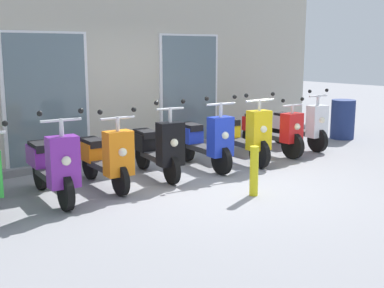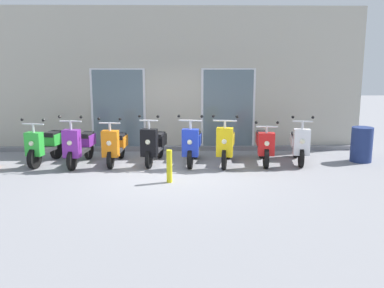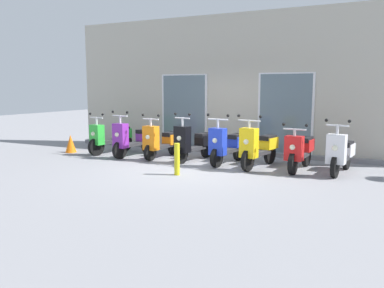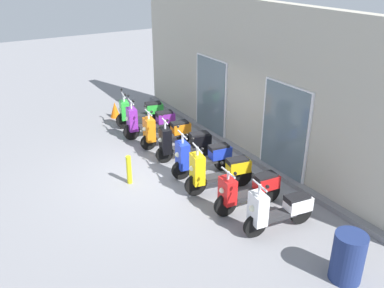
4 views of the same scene
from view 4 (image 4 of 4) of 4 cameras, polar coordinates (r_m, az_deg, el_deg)
The scene contains 13 objects.
ground_plane at distance 10.20m, azimuth -4.41°, elevation -4.27°, with size 40.00×40.00×0.00m, color gray.
storefront_facade at distance 10.83m, azimuth 8.01°, elevation 8.32°, with size 10.60×0.50×3.97m.
scooter_green at distance 12.99m, azimuth -7.14°, elevation 4.37°, with size 0.70×1.56×1.20m.
scooter_purple at distance 12.17m, azimuth -5.97°, elevation 3.16°, with size 0.61×1.63×1.29m.
scooter_orange at distance 11.50m, azimuth -3.72°, elevation 1.83°, with size 0.57×1.52×1.22m.
scooter_black at distance 10.73m, azimuth -1.28°, elevation 0.23°, with size 0.63×1.54×1.28m.
scooter_blue at distance 9.97m, azimuth 1.30°, elevation -1.78°, with size 0.63×1.60×1.28m.
scooter_yellow at distance 9.31m, azimuth 3.54°, elevation -3.72°, with size 0.69×1.64×1.29m.
scooter_red at distance 8.74m, azimuth 7.72°, elevation -6.27°, with size 0.57×1.60×1.13m.
scooter_white at distance 8.20m, azimuth 11.77°, elevation -8.81°, with size 0.57×1.54×1.24m.
traffic_cone at distance 13.93m, azimuth -10.57°, elevation 4.67°, with size 0.32×0.32×0.52m, color orange.
curb_bollard at distance 9.78m, azimuth -8.67°, elevation -3.53°, with size 0.12×0.12×0.70m, color yellow.
trash_bin at distance 7.42m, azimuth 20.68°, elevation -14.38°, with size 0.53×0.53×0.88m, color navy.
Camera 4 is at (8.00, -3.98, 4.92)m, focal length 38.72 mm.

